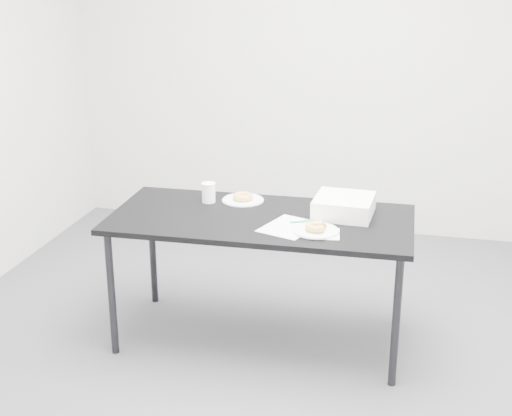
% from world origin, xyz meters
% --- Properties ---
extents(floor, '(4.00, 4.00, 0.00)m').
position_xyz_m(floor, '(0.00, 0.00, 0.00)').
color(floor, '#4A4A4F').
rests_on(floor, ground).
extents(wall_back, '(4.00, 0.02, 2.70)m').
position_xyz_m(wall_back, '(0.00, 2.00, 1.35)').
color(wall_back, silver).
rests_on(wall_back, floor).
extents(table, '(1.66, 0.81, 0.75)m').
position_xyz_m(table, '(-0.05, 0.09, 0.70)').
color(table, black).
rests_on(table, floor).
extents(scorecard, '(0.33, 0.37, 0.00)m').
position_xyz_m(scorecard, '(0.13, -0.03, 0.75)').
color(scorecard, white).
rests_on(scorecard, table).
extents(logo_patch, '(0.06, 0.06, 0.00)m').
position_xyz_m(logo_patch, '(0.21, 0.06, 0.76)').
color(logo_patch, green).
rests_on(logo_patch, scorecard).
extents(pen, '(0.13, 0.07, 0.01)m').
position_xyz_m(pen, '(0.19, 0.05, 0.76)').
color(pen, '#0B8381').
rests_on(pen, scorecard).
extents(napkin, '(0.19, 0.19, 0.00)m').
position_xyz_m(napkin, '(0.32, -0.09, 0.75)').
color(napkin, white).
rests_on(napkin, table).
extents(plate_near, '(0.24, 0.24, 0.01)m').
position_xyz_m(plate_near, '(0.28, -0.07, 0.76)').
color(plate_near, white).
rests_on(plate_near, napkin).
extents(donut_near, '(0.12, 0.12, 0.04)m').
position_xyz_m(donut_near, '(0.28, -0.07, 0.78)').
color(donut_near, gold).
rests_on(donut_near, plate_near).
extents(plate_far, '(0.24, 0.24, 0.01)m').
position_xyz_m(plate_far, '(-0.22, 0.33, 0.76)').
color(plate_far, white).
rests_on(plate_far, table).
extents(donut_far, '(0.12, 0.12, 0.04)m').
position_xyz_m(donut_far, '(-0.22, 0.33, 0.78)').
color(donut_far, gold).
rests_on(donut_far, plate_far).
extents(coffee_cup, '(0.08, 0.08, 0.12)m').
position_xyz_m(coffee_cup, '(-0.40, 0.26, 0.81)').
color(coffee_cup, white).
rests_on(coffee_cup, table).
extents(cup_lid, '(0.10, 0.10, 0.01)m').
position_xyz_m(cup_lid, '(0.28, 0.25, 0.76)').
color(cup_lid, white).
rests_on(cup_lid, table).
extents(bakery_box, '(0.33, 0.33, 0.10)m').
position_xyz_m(bakery_box, '(0.39, 0.22, 0.80)').
color(bakery_box, white).
rests_on(bakery_box, table).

